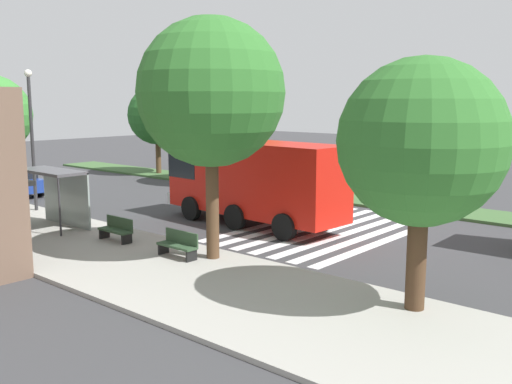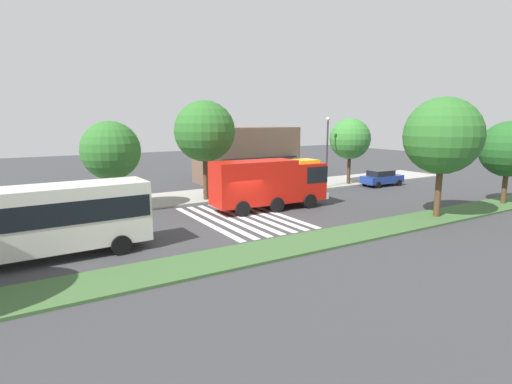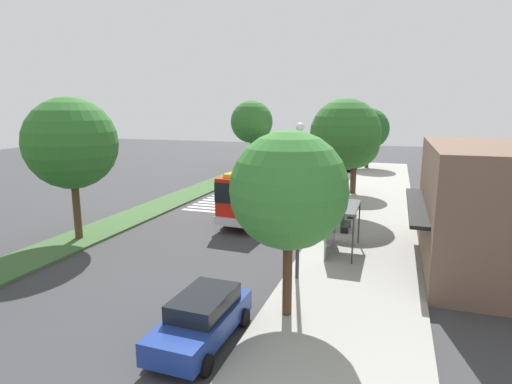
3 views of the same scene
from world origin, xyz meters
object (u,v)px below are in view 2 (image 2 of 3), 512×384
object	(u,v)px
sidewalk_tree_west	(111,151)
median_tree_center	(509,149)
bus_stop_shelter	(285,171)
bench_near_shelter	(249,188)
bench_west_of_shelter	(213,192)
sidewalk_tree_far_east	(350,139)
fire_hydrant	(19,216)
median_tree_west	(443,136)
fire_truck	(272,182)
sidewalk_tree_center	(205,131)
transit_bus	(28,219)
street_lamp	(327,147)
parked_car_mid	(382,178)

from	to	relation	value
sidewalk_tree_west	median_tree_center	xyz separation A→B (m)	(26.85, -13.71, -0.04)
bus_stop_shelter	bench_near_shelter	size ratio (longest dim) A/B	2.19
bench_west_of_shelter	sidewalk_tree_far_east	xyz separation A→B (m)	(15.10, -0.71, 4.14)
sidewalk_tree_far_east	sidewalk_tree_west	bearing A→B (deg)	180.00
median_tree_center	fire_hydrant	bearing A→B (deg)	158.14
bench_near_shelter	sidewalk_tree_far_east	bearing A→B (deg)	-3.51
bus_stop_shelter	median_tree_west	world-z (taller)	median_tree_west
bench_west_of_shelter	sidewalk_tree_far_east	world-z (taller)	sidewalk_tree_far_east
fire_truck	sidewalk_tree_west	world-z (taller)	sidewalk_tree_west
bench_west_of_shelter	sidewalk_tree_west	world-z (taller)	sidewalk_tree_west
fire_truck	median_tree_center	distance (m)	18.59
sidewalk_tree_west	bench_near_shelter	bearing A→B (deg)	3.40
fire_truck	median_tree_west	size ratio (longest dim) A/B	1.15
sidewalk_tree_center	median_tree_center	xyz separation A→B (m)	(19.46, -13.71, -1.32)
transit_bus	fire_hydrant	world-z (taller)	transit_bus
bench_west_of_shelter	median_tree_center	world-z (taller)	median_tree_center
median_tree_center	median_tree_west	bearing A→B (deg)	-180.00
bench_near_shelter	sidewalk_tree_far_east	distance (m)	12.28
transit_bus	street_lamp	bearing A→B (deg)	-162.96
fire_truck	transit_bus	size ratio (longest dim) A/B	0.83
bench_near_shelter	median_tree_west	distance (m)	16.57
parked_car_mid	bus_stop_shelter	distance (m)	10.49
median_tree_center	bench_near_shelter	bearing A→B (deg)	136.02
parked_car_mid	street_lamp	world-z (taller)	street_lamp
bench_near_shelter	sidewalk_tree_far_east	xyz separation A→B (m)	(11.54, -0.71, 4.14)
parked_car_mid	street_lamp	bearing A→B (deg)	164.49
bus_stop_shelter	sidewalk_tree_far_east	world-z (taller)	sidewalk_tree_far_east
bench_west_of_shelter	fire_hydrant	world-z (taller)	bench_west_of_shelter
fire_truck	sidewalk_tree_far_east	xyz separation A→B (m)	(13.04, 5.34, 2.65)
fire_truck	median_tree_center	xyz separation A→B (m)	(16.44, -8.37, 2.32)
parked_car_mid	bus_stop_shelter	bearing A→B (deg)	165.20
street_lamp	sidewalk_tree_far_east	size ratio (longest dim) A/B	1.02
median_tree_west	bus_stop_shelter	bearing A→B (deg)	99.66
bench_west_of_shelter	transit_bus	bearing A→B (deg)	-145.12
bench_near_shelter	median_tree_west	bearing A→B (deg)	-65.86
street_lamp	bus_stop_shelter	bearing A→B (deg)	164.61
bench_west_of_shelter	sidewalk_tree_center	bearing A→B (deg)	-143.61
transit_bus	fire_hydrant	xyz separation A→B (m)	(-0.31, 8.62, -1.61)
parked_car_mid	bus_stop_shelter	size ratio (longest dim) A/B	1.29
transit_bus	sidewalk_tree_west	bearing A→B (deg)	-123.84
fire_truck	street_lamp	xyz separation A→B (m)	(9.67, 4.94, 2.02)
bench_near_shelter	median_tree_west	world-z (taller)	median_tree_west
bus_stop_shelter	sidewalk_tree_west	world-z (taller)	sidewalk_tree_west
parked_car_mid	sidewalk_tree_far_east	distance (m)	5.10
bus_stop_shelter	median_tree_west	xyz separation A→B (m)	(2.46, -14.45, 3.70)
transit_bus	bus_stop_shelter	size ratio (longest dim) A/B	3.15
bus_stop_shelter	sidewalk_tree_west	size ratio (longest dim) A/B	0.54
bench_near_shelter	sidewalk_tree_center	distance (m)	6.87
bench_west_of_shelter	sidewalk_tree_center	distance (m)	5.26
median_tree_center	fire_hydrant	xyz separation A→B (m)	(-32.91, 13.21, -3.91)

